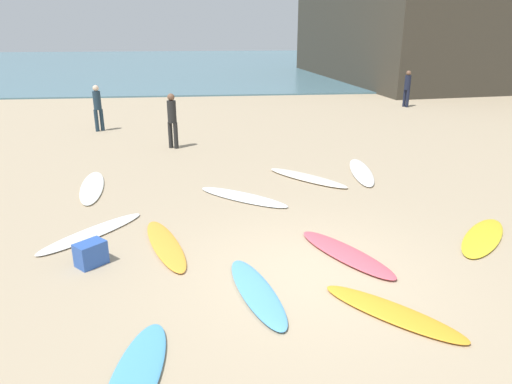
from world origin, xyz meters
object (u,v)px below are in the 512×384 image
(surfboard_2, at_px, (136,377))
(beachgoer_far, at_px, (172,118))
(surfboard_4, at_px, (483,237))
(surfboard_9, at_px, (392,312))
(surfboard_5, at_px, (307,178))
(beachgoer_mid, at_px, (407,87))
(surfboard_0, at_px, (243,197))
(surfboard_3, at_px, (92,187))
(surfboard_10, at_px, (257,292))
(surfboard_1, at_px, (165,245))
(surfboard_8, at_px, (92,233))
(surfboard_7, at_px, (346,253))
(beach_cooler, at_px, (91,254))
(beachgoer_near, at_px, (98,106))
(surfboard_6, at_px, (361,172))

(surfboard_2, distance_m, beachgoer_far, 10.76)
(surfboard_4, xyz_separation_m, surfboard_9, (-2.63, -2.22, 0.00))
(surfboard_5, xyz_separation_m, beachgoer_far, (-3.65, 3.65, 0.94))
(surfboard_2, relative_size, beachgoer_mid, 1.20)
(surfboard_0, height_order, surfboard_3, surfboard_3)
(surfboard_5, bearing_deg, surfboard_10, -151.57)
(surfboard_2, relative_size, surfboard_10, 0.97)
(beachgoer_mid, distance_m, beachgoer_far, 12.56)
(surfboard_1, xyz_separation_m, surfboard_2, (-0.08, -3.47, 0.00))
(surfboard_5, distance_m, surfboard_8, 5.65)
(surfboard_5, xyz_separation_m, surfboard_7, (-0.20, -4.30, -0.00))
(surfboard_0, height_order, beachgoer_far, beachgoer_far)
(surfboard_8, distance_m, surfboard_10, 3.85)
(surfboard_1, xyz_separation_m, beach_cooler, (-1.19, -0.57, 0.17))
(surfboard_1, height_order, beachgoer_mid, beachgoer_mid)
(surfboard_1, distance_m, surfboard_4, 5.98)
(surfboard_10, bearing_deg, beachgoer_mid, 47.77)
(surfboard_0, relative_size, surfboard_9, 1.12)
(surfboard_2, bearing_deg, surfboard_3, 113.63)
(surfboard_9, distance_m, beachgoer_mid, 17.97)
(surfboard_3, distance_m, beachgoer_near, 6.82)
(surfboard_5, bearing_deg, beachgoer_mid, 14.17)
(surfboard_8, distance_m, beach_cooler, 1.29)
(surfboard_2, xyz_separation_m, surfboard_4, (6.05, 3.18, -0.01))
(surfboard_6, relative_size, surfboard_9, 1.18)
(surfboard_0, relative_size, beachgoer_far, 1.37)
(surfboard_6, relative_size, surfboard_8, 1.06)
(surfboard_3, height_order, surfboard_4, surfboard_3)
(surfboard_4, bearing_deg, beach_cooler, -136.24)
(surfboard_2, bearing_deg, beachgoer_near, 110.57)
(surfboard_2, relative_size, surfboard_9, 0.95)
(surfboard_4, height_order, beachgoer_near, beachgoer_near)
(surfboard_6, height_order, beachgoer_mid, beachgoer_mid)
(surfboard_5, height_order, surfboard_6, surfboard_5)
(surfboard_6, bearing_deg, surfboard_9, 84.80)
(surfboard_7, bearing_deg, surfboard_9, 66.20)
(surfboard_3, bearing_deg, beachgoer_near, 91.65)
(surfboard_6, bearing_deg, surfboard_4, 112.20)
(surfboard_9, xyz_separation_m, beachgoer_near, (-6.51, 12.61, 0.90))
(surfboard_2, height_order, surfboard_10, surfboard_10)
(surfboard_10, bearing_deg, surfboard_3, 111.00)
(surfboard_5, height_order, beachgoer_mid, beachgoer_mid)
(surfboard_1, bearing_deg, surfboard_8, -42.31)
(surfboard_5, xyz_separation_m, beachgoer_mid, (6.91, 10.43, 0.90))
(surfboard_1, xyz_separation_m, beachgoer_near, (-3.16, 10.10, 0.90))
(surfboard_9, bearing_deg, surfboard_6, 32.50)
(surfboard_0, height_order, surfboard_2, surfboard_2)
(surfboard_6, height_order, surfboard_7, surfboard_7)
(surfboard_0, relative_size, surfboard_7, 1.08)
(surfboard_1, bearing_deg, beachgoer_far, -105.19)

